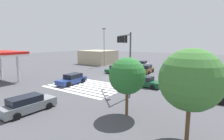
{
  "coord_description": "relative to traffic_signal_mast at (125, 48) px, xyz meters",
  "views": [
    {
      "loc": [
        16.58,
        -24.49,
        6.24
      ],
      "look_at": [
        0.0,
        0.0,
        1.48
      ],
      "focal_mm": 28.0,
      "sensor_mm": 36.0,
      "label": 1
    }
  ],
  "objects": [
    {
      "name": "crosswalk_markings",
      "position": [
        -5.89,
        -0.62,
        -5.49
      ],
      "size": [
        10.71,
        7.25,
        0.01
      ],
      "rotation": [
        0.0,
        0.0,
        1.57
      ],
      "color": "silver",
      "rests_on": "ground_plane"
    },
    {
      "name": "car_0",
      "position": [
        1.08,
        4.02,
        -4.81
      ],
      "size": [
        4.46,
        2.2,
        1.44
      ],
      "rotation": [
        0.0,
        0.0,
        -0.03
      ],
      "color": "#144728",
      "rests_on": "ground_plane"
    },
    {
      "name": "corner_building",
      "position": [
        -21.16,
        21.33,
        -3.6
      ],
      "size": [
        8.5,
        8.5,
        3.8
      ],
      "color": "tan",
      "rests_on": "ground_plane"
    },
    {
      "name": "pedestrian",
      "position": [
        1.75,
        13.72,
        -4.48
      ],
      "size": [
        0.41,
        0.41,
        1.8
      ],
      "rotation": [
        0.0,
        0.0,
        -2.34
      ],
      "color": "brown",
      "rests_on": "ground_plane"
    },
    {
      "name": "tree_corner_b",
      "position": [
        6.16,
        20.31,
        -2.09
      ],
      "size": [
        2.49,
        2.49,
        4.67
      ],
      "color": "brown",
      "rests_on": "ground_plane"
    },
    {
      "name": "car_6",
      "position": [
        -3.22,
        14.41,
        -4.71
      ],
      "size": [
        2.41,
        4.43,
        1.66
      ],
      "rotation": [
        0.0,
        0.0,
        1.64
      ],
      "color": "brown",
      "rests_on": "ground_plane"
    },
    {
      "name": "car_4",
      "position": [
        -3.93,
        -10.46,
        -4.77
      ],
      "size": [
        2.08,
        4.85,
        1.51
      ],
      "rotation": [
        0.0,
        0.0,
        1.53
      ],
      "color": "gray",
      "rests_on": "ground_plane"
    },
    {
      "name": "tree_corner_c",
      "position": [
        3.71,
        -6.01,
        -2.07
      ],
      "size": [
        3.12,
        3.12,
        5.0
      ],
      "color": "brown",
      "rests_on": "ground_plane"
    },
    {
      "name": "ground_plane",
      "position": [
        -5.89,
        5.89,
        -5.5
      ],
      "size": [
        154.43,
        154.43,
        0.0
      ],
      "primitive_type": "plane",
      "color": "#47474C"
    },
    {
      "name": "car_1",
      "position": [
        9.03,
        2.26,
        -4.81
      ],
      "size": [
        4.5,
        2.4,
        1.5
      ],
      "rotation": [
        0.0,
        0.0,
        0.07
      ],
      "color": "navy",
      "rests_on": "ground_plane"
    },
    {
      "name": "car_3",
      "position": [
        -8.78,
        11.31,
        -4.84
      ],
      "size": [
        2.41,
        4.63,
        1.44
      ],
      "rotation": [
        0.0,
        0.0,
        -1.64
      ],
      "color": "#144728",
      "rests_on": "ground_plane"
    },
    {
      "name": "street_light_pole_a",
      "position": [
        -15.9,
        17.1,
        0.13
      ],
      "size": [
        0.8,
        0.36,
        9.59
      ],
      "color": "slate",
      "rests_on": "ground_plane"
    },
    {
      "name": "fire_hydrant",
      "position": [
        0.67,
        13.45,
        -5.07
      ],
      "size": [
        0.22,
        0.22,
        0.86
      ],
      "color": "red",
      "rests_on": "ground_plane"
    },
    {
      "name": "traffic_signal_mast",
      "position": [
        0.0,
        0.0,
        0.0
      ],
      "size": [
        4.58,
        4.58,
        7.28
      ],
      "rotation": [
        0.0,
        0.0,
        2.36
      ],
      "color": "#47474C",
      "rests_on": "ground_plane"
    },
    {
      "name": "car_5",
      "position": [
        -7.21,
        21.25,
        -4.77
      ],
      "size": [
        2.34,
        4.55,
        1.57
      ],
      "rotation": [
        0.0,
        0.0,
        -1.51
      ],
      "color": "silver",
      "rests_on": "ground_plane"
    },
    {
      "name": "tree_corner_a",
      "position": [
        8.87,
        -7.45,
        -1.51
      ],
      "size": [
        3.83,
        3.83,
        5.91
      ],
      "color": "brown",
      "rests_on": "ground_plane"
    },
    {
      "name": "car_2",
      "position": [
        -8.66,
        -0.72,
        -4.78
      ],
      "size": [
        2.26,
        4.96,
        1.51
      ],
      "rotation": [
        0.0,
        0.0,
        -1.53
      ],
      "color": "navy",
      "rests_on": "ground_plane"
    }
  ]
}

